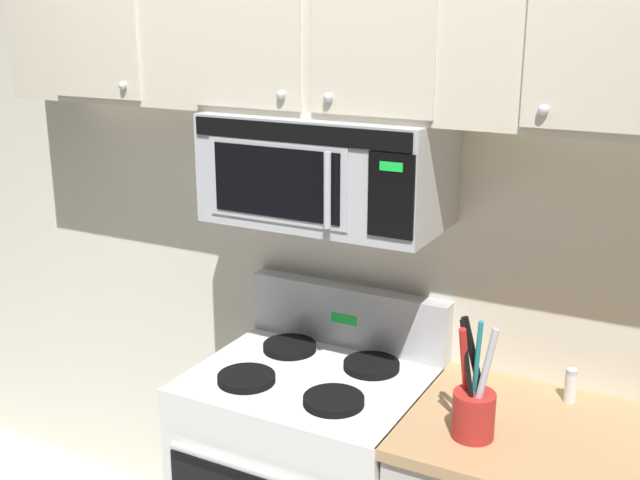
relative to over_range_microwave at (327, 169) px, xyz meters
name	(u,v)px	position (x,y,z in m)	size (l,w,h in m)	color
back_wall	(360,219)	(0.00, 0.25, -0.23)	(5.20, 0.10, 2.70)	silver
over_range_microwave	(327,169)	(0.00, 0.00, 0.00)	(0.76, 0.43, 0.35)	#B7BABF
upper_cabinets	(332,23)	(0.00, 0.03, 0.45)	(2.50, 0.36, 0.55)	beige
utensil_crock_red	(474,406)	(0.59, -0.24, -0.58)	(0.12, 0.12, 0.36)	red
salt_shaker	(571,386)	(0.80, 0.10, -0.62)	(0.04, 0.04, 0.11)	white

